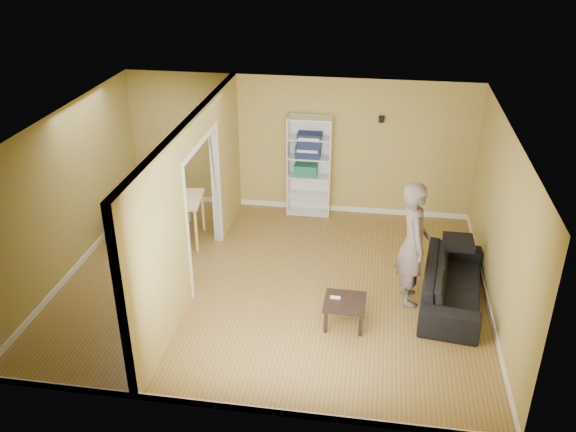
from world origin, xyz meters
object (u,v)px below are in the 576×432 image
object	(u,v)px
sofa	(453,278)
chair_far	(176,198)
person	(414,234)
coffee_table	(345,304)
chair_near	(156,232)
bookshelf	(310,166)
chair_left	(120,215)
dining_table	(164,202)

from	to	relation	value
sofa	chair_far	bearing A→B (deg)	76.64
person	coffee_table	xyz separation A→B (m)	(-0.90, -0.75, -0.80)
person	chair_near	distance (m)	4.24
bookshelf	chair_left	world-z (taller)	bookshelf
chair_left	chair_near	world-z (taller)	chair_left
sofa	coffee_table	world-z (taller)	sofa
chair_left	coffee_table	bearing A→B (deg)	61.91
bookshelf	coffee_table	size ratio (longest dim) A/B	3.35
bookshelf	sofa	bearing A→B (deg)	-47.09
chair_left	chair_near	xyz separation A→B (m)	(0.84, -0.52, -0.00)
person	sofa	bearing A→B (deg)	-93.17
sofa	chair_near	world-z (taller)	chair_near
sofa	chair_near	size ratio (longest dim) A/B	2.29
person	chair_far	size ratio (longest dim) A/B	2.16
chair_near	chair_left	bearing A→B (deg)	162.30
coffee_table	sofa	bearing A→B (deg)	28.02
sofa	person	xyz separation A→B (m)	(-0.63, -0.06, 0.72)
dining_table	chair_left	xyz separation A→B (m)	(-0.80, -0.06, -0.27)
coffee_table	chair_far	bearing A→B (deg)	141.63
dining_table	chair_left	size ratio (longest dim) A/B	1.40
chair_left	chair_far	world-z (taller)	chair_far
chair_near	chair_far	world-z (taller)	chair_far
chair_left	dining_table	bearing A→B (deg)	91.52
coffee_table	bookshelf	bearing A→B (deg)	105.08
coffee_table	chair_left	bearing A→B (deg)	154.88
dining_table	sofa	bearing A→B (deg)	-13.56
sofa	chair_near	xyz separation A→B (m)	(-4.77, 0.57, 0.06)
dining_table	coffee_table	bearing A→B (deg)	-31.06
sofa	chair_far	distance (m)	5.15
chair_left	bookshelf	bearing A→B (deg)	113.35
person	dining_table	xyz separation A→B (m)	(-4.18, 1.22, -0.39)
coffee_table	chair_far	distance (m)	4.21
sofa	person	distance (m)	0.96
bookshelf	chair_far	distance (m)	2.55
person	bookshelf	distance (m)	3.28
person	bookshelf	world-z (taller)	person
chair_left	chair_far	xyz separation A→B (m)	(0.79, 0.69, 0.05)
dining_table	chair_far	size ratio (longest dim) A/B	1.25
person	chair_near	world-z (taller)	person
bookshelf	chair_left	bearing A→B (deg)	-153.68
person	chair_left	xyz separation A→B (m)	(-4.98, 1.16, -0.66)
bookshelf	coffee_table	xyz separation A→B (m)	(0.93, -3.47, -0.63)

